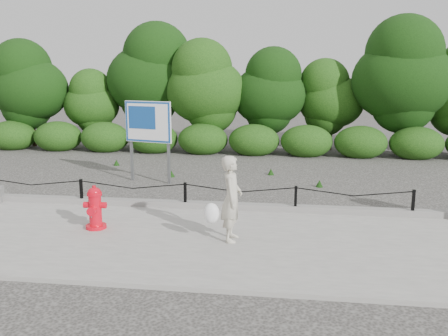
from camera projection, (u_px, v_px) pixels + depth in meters
ground at (186, 211)px, 10.91m from camera, size 90.00×90.00×0.00m
sidewalk at (163, 239)px, 8.96m from camera, size 14.00×4.00×0.08m
curb at (186, 204)px, 10.92m from camera, size 14.00×0.22×0.14m
chain_barrier at (185, 192)px, 10.81m from camera, size 10.06×0.06×0.60m
treeline at (248, 83)px, 18.95m from camera, size 20.53×4.05×5.11m
fire_hydrant at (95, 208)px, 9.39m from camera, size 0.46×0.47×0.88m
pedestrian at (230, 200)px, 8.65m from camera, size 0.68×0.58×1.59m
advertising_sign at (148, 125)px, 13.45m from camera, size 1.43×0.45×2.34m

